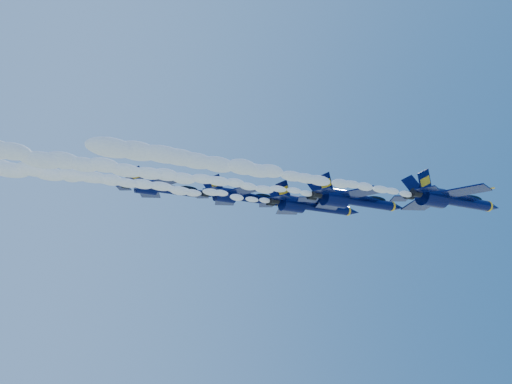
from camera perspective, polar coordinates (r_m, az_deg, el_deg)
name	(u,v)px	position (r m, az deg, el deg)	size (l,w,h in m)	color
jet_lead	(451,199)	(78.19, 21.35, -0.79)	(18.67, 15.32, 6.94)	#030936
smoke_trail_jet_lead	(278,173)	(59.91, 2.55, 2.18)	(42.22, 2.23, 2.01)	white
jet_second	(353,200)	(75.97, 11.06, -0.91)	(17.53, 14.38, 6.52)	#030936
smoke_trail_jet_second	(169,175)	(62.73, -9.92, 1.93)	(42.22, 2.09, 1.88)	white
jet_third	(310,206)	(79.54, 6.23, -1.55)	(17.18, 14.09, 6.38)	#030936
smoke_trail_jet_third	(131,183)	(68.38, -14.06, 0.96)	(42.22, 2.05, 1.85)	white
jet_fourth	(242,197)	(81.36, -1.59, -0.56)	(15.66, 12.85, 5.82)	#030936
smoke_trail_jet_fourth	(61,174)	(74.00, -21.34, 1.88)	(42.22, 1.87, 1.68)	white
jet_fifth	(165,189)	(85.03, -10.38, 0.35)	(16.11, 13.21, 5.99)	#030936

